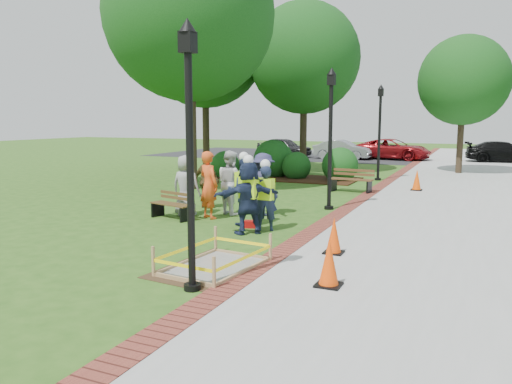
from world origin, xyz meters
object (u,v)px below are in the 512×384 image
at_px(wet_concrete_pad, 215,256).
at_px(cone_front, 329,264).
at_px(bench_near, 172,211).
at_px(hivis_worker_a, 248,195).
at_px(hivis_worker_b, 265,195).
at_px(hivis_worker_c, 244,189).
at_px(lamp_near, 190,137).

height_order(wet_concrete_pad, cone_front, cone_front).
distance_m(bench_near, hivis_worker_a, 2.90).
xyz_separation_m(hivis_worker_b, hivis_worker_c, (-0.76, 0.37, 0.06)).
bearing_deg(hivis_worker_c, hivis_worker_a, -58.30).
distance_m(hivis_worker_b, hivis_worker_c, 0.85).
bearing_deg(hivis_worker_b, cone_front, -52.80).
distance_m(cone_front, lamp_near, 3.06).
xyz_separation_m(cone_front, hivis_worker_b, (-2.61, 3.43, 0.49)).
bearing_deg(wet_concrete_pad, bench_near, 132.85).
height_order(wet_concrete_pad, hivis_worker_c, hivis_worker_c).
bearing_deg(wet_concrete_pad, hivis_worker_c, 107.45).
distance_m(wet_concrete_pad, hivis_worker_a, 2.99).
relative_size(lamp_near, hivis_worker_c, 2.22).
xyz_separation_m(lamp_near, hivis_worker_c, (-1.38, 4.85, -1.53)).
bearing_deg(hivis_worker_b, hivis_worker_c, 153.67).
height_order(lamp_near, hivis_worker_c, lamp_near).
xyz_separation_m(hivis_worker_a, hivis_worker_b, (0.24, 0.46, -0.06)).
bearing_deg(bench_near, hivis_worker_c, 1.85).
xyz_separation_m(bench_near, hivis_worker_c, (2.19, 0.07, 0.72)).
relative_size(wet_concrete_pad, cone_front, 3.03).
xyz_separation_m(lamp_near, hivis_worker_a, (-0.86, 4.01, -1.53)).
relative_size(bench_near, hivis_worker_b, 0.80).
xyz_separation_m(wet_concrete_pad, cone_front, (2.21, -0.14, 0.16)).
distance_m(lamp_near, hivis_worker_a, 4.38).
distance_m(bench_near, hivis_worker_b, 3.03).
bearing_deg(hivis_worker_c, cone_front, -48.55).
bearing_deg(hivis_worker_c, bench_near, -178.15).
bearing_deg(wet_concrete_pad, lamp_near, -79.01).
height_order(bench_near, lamp_near, lamp_near).
bearing_deg(hivis_worker_b, wet_concrete_pad, -83.14).
height_order(cone_front, hivis_worker_a, hivis_worker_a).
xyz_separation_m(hivis_worker_a, hivis_worker_c, (-0.52, 0.84, 0.00)).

